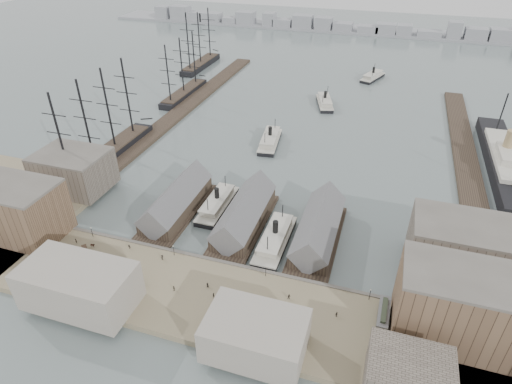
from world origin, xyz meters
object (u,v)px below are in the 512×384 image
(tram, at_px, (383,316))
(horse_cart_left, at_px, (90,246))
(ferry_docked_west, at_px, (217,204))
(horse_cart_center, at_px, (140,281))
(horse_cart_right, at_px, (290,311))
(ocean_steamer, at_px, (503,160))

(tram, distance_m, horse_cart_left, 91.17)
(tram, bearing_deg, ferry_docked_west, 150.21)
(horse_cart_left, distance_m, horse_cart_center, 25.00)
(tram, xyz_separation_m, horse_cart_right, (-23.71, -4.89, -1.23))
(horse_cart_left, bearing_deg, horse_cart_center, -66.23)
(horse_cart_center, height_order, horse_cart_right, horse_cart_center)
(ocean_steamer, height_order, horse_cart_left, ocean_steamer)
(ferry_docked_west, bearing_deg, horse_cart_right, -47.88)
(ferry_docked_west, height_order, horse_cart_right, ferry_docked_west)
(horse_cart_right, bearing_deg, ocean_steamer, -30.92)
(horse_cart_left, distance_m, horse_cart_right, 67.75)
(ferry_docked_west, height_order, tram, ferry_docked_west)
(ocean_steamer, bearing_deg, horse_cart_center, -134.86)
(ocean_steamer, height_order, horse_cart_right, ocean_steamer)
(horse_cart_left, bearing_deg, ferry_docked_west, 5.55)
(ferry_docked_west, distance_m, ocean_steamer, 124.37)
(ocean_steamer, distance_m, tram, 112.60)
(tram, relative_size, horse_cart_left, 2.65)
(ferry_docked_west, height_order, horse_cart_left, ferry_docked_west)
(tram, distance_m, horse_cart_center, 68.21)
(ocean_steamer, xyz_separation_m, horse_cart_left, (-134.19, -102.43, -0.92))
(tram, height_order, horse_cart_right, tram)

